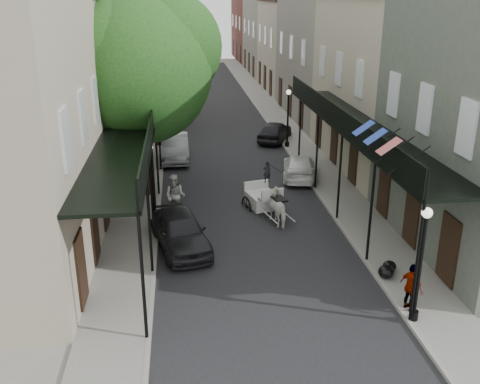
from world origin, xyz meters
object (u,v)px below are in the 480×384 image
object	(u,v)px
car_left_near	(180,231)
car_right_near	(299,167)
pedestrian_sidewalk_right	(412,287)
tree_far	(157,49)
car_left_mid	(175,147)
pedestrian_walking	(175,196)
lamppost_right_near	(420,263)
lamppost_left	(151,184)
lamppost_right_far	(288,117)
carriage	(260,186)
horse	(280,208)
tree_near	(147,64)
car_left_far	(170,109)
car_right_far	(275,131)
pedestrian_sidewalk_left	(159,131)

from	to	relation	value
car_left_near	car_right_near	size ratio (longest dim) A/B	1.03
pedestrian_sidewalk_right	car_right_near	distance (m)	13.49
tree_far	car_left_mid	distance (m)	9.48
car_left_near	car_right_near	xyz separation A→B (m)	(6.55, 8.02, -0.13)
tree_far	car_left_mid	world-z (taller)	tree_far
pedestrian_walking	car_left_near	size ratio (longest dim) A/B	0.45
lamppost_right_near	lamppost_left	xyz separation A→B (m)	(-8.20, 8.00, 0.00)
tree_far	lamppost_right_far	bearing A→B (deg)	-36.51
lamppost_left	carriage	bearing A→B (deg)	24.18
lamppost_right_far	lamppost_right_near	bearing A→B (deg)	-90.00
car_left_near	pedestrian_walking	bearing A→B (deg)	80.91
tree_far	lamppost_left	bearing A→B (deg)	-89.54
car_left_mid	car_right_near	size ratio (longest dim) A/B	1.07
lamppost_right_far	car_left_near	xyz separation A→B (m)	(-7.05, -14.00, -1.29)
lamppost_right_far	horse	distance (m)	12.37
tree_near	car_left_near	world-z (taller)	tree_near
car_left_near	car_left_far	distance (m)	24.74
carriage	pedestrian_sidewalk_right	world-z (taller)	carriage
lamppost_left	car_left_far	world-z (taller)	lamppost_left
tree_far	car_left_near	xyz separation A→B (m)	(1.29, -20.18, -5.08)
tree_far	pedestrian_sidewalk_right	distance (m)	27.43
pedestrian_sidewalk_right	car_left_mid	bearing A→B (deg)	2.02
pedestrian_sidewalk_right	car_right_far	xyz separation A→B (m)	(-0.60, 21.28, -0.21)
car_left_mid	tree_far	bearing A→B (deg)	96.68
pedestrian_sidewalk_left	car_left_far	distance (m)	9.46
pedestrian_walking	car_right_far	size ratio (longest dim) A/B	0.48
car_left_near	car_right_far	distance (m)	17.14
lamppost_right_near	lamppost_right_far	world-z (taller)	same
lamppost_right_far	pedestrian_walking	bearing A→B (deg)	-123.96
tree_near	lamppost_left	world-z (taller)	tree_near
lamppost_right_far	car_right_far	size ratio (longest dim) A/B	0.90
carriage	pedestrian_sidewalk_right	distance (m)	10.24
tree_far	car_right_near	distance (m)	15.38
lamppost_right_near	car_left_far	xyz separation A→B (m)	(-7.70, 30.73, -1.45)
car_right_near	lamppost_right_near	bearing A→B (deg)	103.80
car_left_mid	tree_near	bearing A→B (deg)	-100.43
lamppost_right_near	car_left_mid	bearing A→B (deg)	111.76
horse	car_left_mid	distance (m)	11.23
pedestrian_sidewalk_right	car_left_far	bearing A→B (deg)	-6.13
lamppost_right_near	car_right_near	distance (m)	14.10
car_right_near	car_left_near	bearing A→B (deg)	62.52
tree_near	car_left_far	bearing A→B (deg)	88.16
pedestrian_sidewalk_right	car_right_near	size ratio (longest dim) A/B	0.37
car_left_mid	car_right_near	world-z (taller)	car_left_mid
horse	pedestrian_sidewalk_left	distance (m)	14.44
tree_far	horse	distance (m)	19.71
horse	pedestrian_sidewalk_right	world-z (taller)	pedestrian_sidewalk_right
horse	carriage	distance (m)	2.30
pedestrian_sidewalk_right	car_right_far	world-z (taller)	pedestrian_sidewalk_right
horse	car_left_mid	size ratio (longest dim) A/B	0.38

